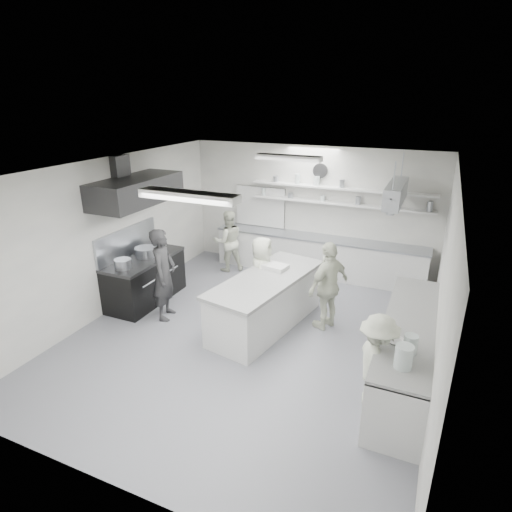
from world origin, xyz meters
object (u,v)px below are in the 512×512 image
at_px(prep_island, 266,303).
at_px(back_counter, 317,256).
at_px(cook_back, 228,241).
at_px(stove, 145,280).
at_px(cook_stove, 164,274).
at_px(right_counter, 406,352).

bearing_deg(prep_island, back_counter, 96.87).
distance_m(prep_island, cook_back, 2.86).
bearing_deg(cook_back, stove, 28.05).
distance_m(prep_island, cook_stove, 2.01).
bearing_deg(back_counter, cook_stove, -123.00).
xyz_separation_m(stove, right_counter, (5.25, -0.60, 0.02)).
height_order(right_counter, prep_island, right_counter).
distance_m(right_counter, cook_back, 5.22).
xyz_separation_m(back_counter, cook_back, (-2.07, -0.63, 0.29)).
distance_m(stove, right_counter, 5.28).
bearing_deg(stove, back_counter, 43.99).
xyz_separation_m(stove, cook_stove, (0.80, -0.43, 0.45)).
height_order(back_counter, prep_island, prep_island).
relative_size(right_counter, prep_island, 1.30).
bearing_deg(right_counter, prep_island, 165.91).
height_order(cook_stove, cook_back, cook_stove).
distance_m(right_counter, cook_stove, 4.47).
relative_size(stove, cook_back, 1.19).
height_order(stove, cook_back, cook_back).
relative_size(back_counter, cook_back, 3.32).
height_order(stove, prep_island, prep_island).
bearing_deg(stove, right_counter, -6.52).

